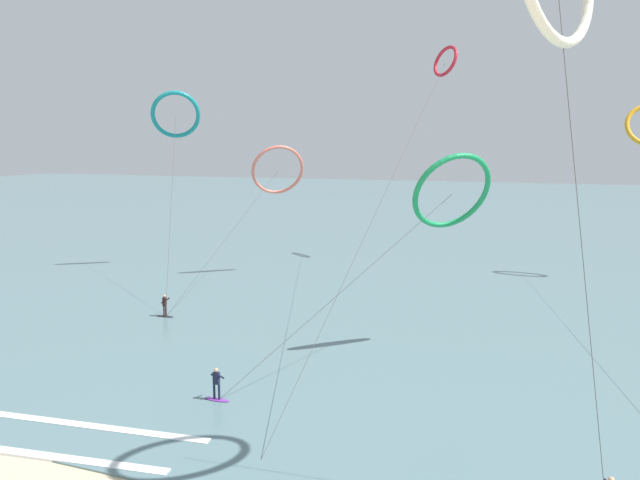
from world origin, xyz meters
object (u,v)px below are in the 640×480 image
kite_teal (176,115)px  kite_emerald (452,192)px  surfer_charcoal (165,307)px  surfer_violet (217,386)px  kite_coral (278,170)px  kite_crimson (445,62)px

kite_teal → kite_emerald: (29.97, -16.72, -5.79)m
surfer_charcoal → surfer_violet: 16.28m
kite_teal → kite_emerald: size_ratio=1.34×
surfer_violet → kite_coral: kite_coral is taller
surfer_charcoal → surfer_violet: bearing=-142.2°
surfer_charcoal → kite_crimson: size_ratio=0.04×
surfer_charcoal → kite_emerald: bearing=-97.7°
kite_crimson → kite_teal: size_ratio=2.60×
surfer_charcoal → kite_crimson: (15.98, 29.10, 20.79)m
surfer_charcoal → surfer_violet: size_ratio=1.00×
surfer_violet → kite_teal: kite_teal is taller
surfer_charcoal → kite_crimson: kite_crimson is taller
surfer_violet → kite_emerald: size_ratio=0.12×
surfer_charcoal → kite_coral: size_ratio=0.09×
kite_emerald → kite_coral: bearing=-81.5°
surfer_charcoal → kite_teal: size_ratio=0.09×
kite_emerald → surfer_charcoal: bearing=-41.6°
kite_emerald → surfer_violet: bearing=8.7°
kite_crimson → kite_teal: kite_crimson is taller
surfer_violet → kite_coral: size_ratio=0.09×
surfer_violet → kite_crimson: (4.81, 40.94, 20.79)m
surfer_violet → surfer_charcoal: bearing=131.9°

